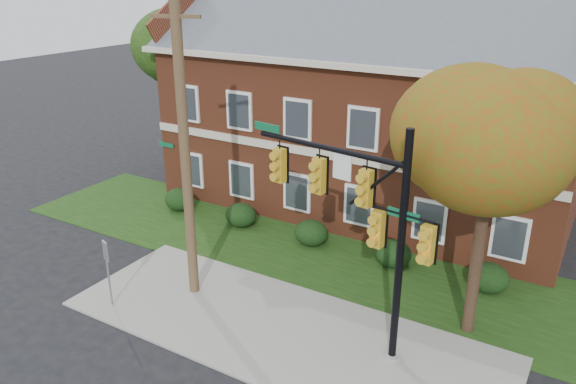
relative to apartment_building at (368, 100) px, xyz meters
The scene contains 15 objects.
ground 13.11m from the apartment_building, 80.50° to the right, with size 120.00×120.00×0.00m, color black.
sidewalk 12.18m from the apartment_building, 79.65° to the right, with size 14.00×5.00×0.08m, color gray.
grass_strip 8.01m from the apartment_building, 71.43° to the right, with size 30.00×6.00×0.04m, color #193811.
apartment_building is the anchor object (origin of this frame).
hedge_far_left 9.82m from the apartment_building, 143.11° to the right, with size 1.40×1.26×1.05m, color black.
hedge_left 7.73m from the apartment_building, 123.67° to the right, with size 1.40×1.26×1.05m, color black.
hedge_center 6.89m from the apartment_building, 90.00° to the right, with size 1.40×1.26×1.05m, color black.
hedge_right 7.73m from the apartment_building, 56.33° to the right, with size 1.40×1.26×1.05m, color black.
hedge_far_right 9.82m from the apartment_building, 36.89° to the right, with size 1.40×1.26×1.05m, color black.
tree_near_right 10.97m from the apartment_building, 48.23° to the right, with size 4.50×4.25×8.58m.
tree_left_rear 9.94m from the apartment_building, behind, with size 5.40×5.10×8.88m.
tree_far_rear 8.84m from the apartment_building, 80.29° to the left, with size 6.84×6.46×11.52m.
traffic_signal 11.15m from the apartment_building, 67.41° to the right, with size 6.07×1.10×6.83m.
utility_pole 10.69m from the apartment_building, 99.31° to the right, with size 1.51×0.60×9.97m.
sign_post 13.55m from the apartment_building, 105.46° to the right, with size 0.34×0.16×2.40m.
Camera 1 is at (7.73, -11.44, 10.38)m, focal length 35.00 mm.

